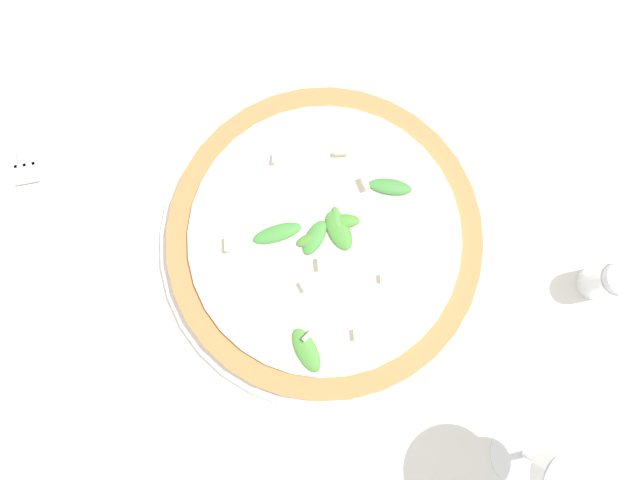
# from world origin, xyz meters

# --- Properties ---
(ground_plane) EXTENTS (6.00, 6.00, 0.00)m
(ground_plane) POSITION_xyz_m (0.00, 0.00, 0.00)
(ground_plane) COLOR white
(pizza_arugula_main) EXTENTS (0.33, 0.33, 0.05)m
(pizza_arugula_main) POSITION_xyz_m (0.02, -0.03, 0.02)
(pizza_arugula_main) COLOR white
(pizza_arugula_main) RESTS_ON ground_plane
(napkin) EXTENTS (0.16, 0.13, 0.01)m
(napkin) POSITION_xyz_m (0.13, 0.23, 0.00)
(napkin) COLOR silver
(napkin) RESTS_ON ground_plane
(fork) EXTENTS (0.20, 0.05, 0.00)m
(fork) POSITION_xyz_m (0.14, 0.23, 0.01)
(fork) COLOR silver
(fork) RESTS_ON ground_plane
(shaker_pepper) EXTENTS (0.03, 0.03, 0.07)m
(shaker_pepper) POSITION_xyz_m (-0.11, -0.27, 0.03)
(shaker_pepper) COLOR silver
(shaker_pepper) RESTS_ON ground_plane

